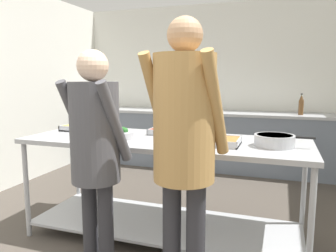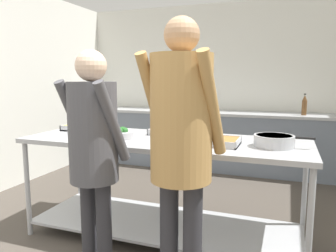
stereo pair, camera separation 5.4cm
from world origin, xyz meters
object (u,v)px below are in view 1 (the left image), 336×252
serving_tray_greens (214,141)px  serving_tray_vegetables (174,131)px  guest_serving_right (184,134)px  sauce_pan (274,140)px  guest_serving_left (95,142)px  plate_stack (87,137)px  serving_tray_roast (83,128)px  broccoli_bowl (121,134)px  water_bottle (301,105)px

serving_tray_greens → serving_tray_vegetables: bearing=141.9°
serving_tray_vegetables → guest_serving_right: (0.41, -1.07, 0.17)m
serving_tray_vegetables → sauce_pan: (0.92, -0.30, 0.03)m
guest_serving_left → plate_stack: bearing=128.3°
serving_tray_roast → plate_stack: 0.57m
broccoli_bowl → serving_tray_roast: bearing=152.5°
serving_tray_greens → water_bottle: size_ratio=1.31×
plate_stack → sauce_pan: bearing=8.7°
sauce_pan → guest_serving_right: size_ratio=0.25×
serving_tray_roast → serving_tray_greens: size_ratio=0.95×
plate_stack → guest_serving_right: (1.04, -0.54, 0.17)m
guest_serving_right → water_bottle: bearing=75.7°
broccoli_bowl → guest_serving_right: (0.78, -0.69, 0.16)m
serving_tray_vegetables → broccoli_bowl: bearing=-133.6°
serving_tray_roast → broccoli_bowl: size_ratio=1.72×
water_bottle → guest_serving_right: bearing=-104.3°
broccoli_bowl → serving_tray_vegetables: bearing=46.4°
water_bottle → serving_tray_greens: bearing=-107.2°
serving_tray_roast → water_bottle: water_bottle is taller
broccoli_bowl → water_bottle: bearing=57.6°
serving_tray_vegetables → sauce_pan: bearing=-17.9°
guest_serving_left → serving_tray_vegetables: bearing=77.5°
plate_stack → guest_serving_right: guest_serving_right is taller
guest_serving_left → guest_serving_right: (0.64, -0.04, 0.10)m
broccoli_bowl → guest_serving_left: size_ratio=0.14×
serving_tray_vegetables → guest_serving_right: size_ratio=0.25×
broccoli_bowl → water_bottle: size_ratio=0.72×
serving_tray_vegetables → plate_stack: bearing=-139.6°
serving_tray_greens → guest_serving_right: guest_serving_right is taller
water_bottle → guest_serving_left: bearing=-114.7°
serving_tray_greens → plate_stack: bearing=-170.8°
plate_stack → serving_tray_greens: 1.10m
guest_serving_left → water_bottle: bearing=65.3°
serving_tray_vegetables → water_bottle: water_bottle is taller
guest_serving_right → water_bottle: 3.30m
serving_tray_greens → broccoli_bowl: bearing=-178.0°
serving_tray_vegetables → water_bottle: (1.22, 2.12, 0.12)m
serving_tray_vegetables → serving_tray_greens: 0.58m
serving_tray_roast → broccoli_bowl: bearing=-27.5°
serving_tray_roast → guest_serving_left: guest_serving_left is taller
plate_stack → broccoli_bowl: bearing=29.7°
serving_tray_roast → sauce_pan: bearing=-6.6°
guest_serving_left → guest_serving_right: guest_serving_right is taller
broccoli_bowl → serving_tray_vegetables: (0.37, 0.39, -0.01)m
guest_serving_left → guest_serving_right: 0.65m
serving_tray_roast → serving_tray_greens: (1.42, -0.28, 0.00)m
serving_tray_roast → guest_serving_right: size_ratio=0.21×
sauce_pan → serving_tray_vegetables: bearing=162.1°
plate_stack → water_bottle: water_bottle is taller
broccoli_bowl → serving_tray_greens: (0.82, 0.03, -0.01)m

